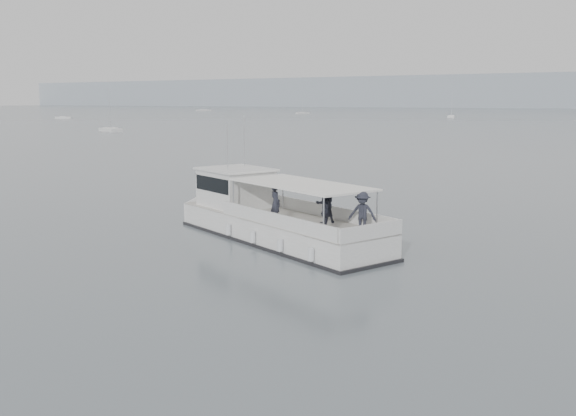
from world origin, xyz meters
The scene contains 3 objects.
ground centered at (0.00, 0.00, 0.00)m, with size 1400.00×1400.00×0.00m, color #50585E.
tour_boat centered at (-3.48, 1.44, 0.98)m, with size 13.84×7.76×5.94m.
moored_fleet centered at (-32.39, 200.79, 0.36)m, with size 459.47×335.42×10.69m.
Camera 1 is at (13.59, -23.68, 6.50)m, focal length 40.00 mm.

